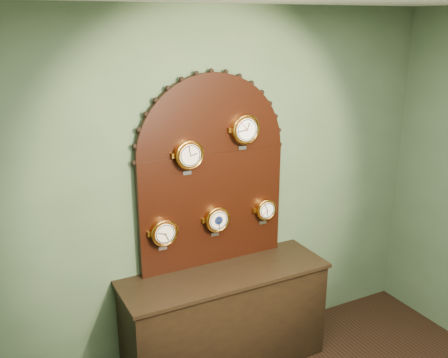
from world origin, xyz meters
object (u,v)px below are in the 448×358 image
display_board (212,166)px  barometer (217,219)px  arabic_clock (245,129)px  roman_clock (189,155)px  shop_counter (225,321)px  hygrometer (164,232)px  tide_clock (265,209)px

display_board → barometer: size_ratio=5.94×
arabic_clock → roman_clock: bearing=180.0°
shop_counter → hygrometer: size_ratio=6.19×
arabic_clock → hygrometer: arabic_clock is taller
display_board → arabic_clock: (0.25, -0.07, 0.28)m
roman_clock → barometer: roman_clock is taller
shop_counter → arabic_clock: (0.25, 0.15, 1.50)m
hygrometer → roman_clock: bearing=-0.1°
arabic_clock → barometer: (-0.24, 0.00, -0.69)m
roman_clock → arabic_clock: arabic_clock is taller
roman_clock → tide_clock: roman_clock is taller
barometer → tide_clock: 0.44m
roman_clock → shop_counter: bearing=-35.1°
roman_clock → display_board: bearing=16.9°
barometer → shop_counter: bearing=-92.2°
display_board → hygrometer: display_board is taller
roman_clock → barometer: 0.59m
display_board → roman_clock: bearing=-163.1°
barometer → arabic_clock: bearing=-0.1°
shop_counter → tide_clock: 0.95m
display_board → tide_clock: display_board is taller
hygrometer → barometer: size_ratio=1.00×
arabic_clock → barometer: size_ratio=1.10×
hygrometer → tide_clock: (0.88, 0.00, 0.03)m
roman_clock → hygrometer: 0.61m
arabic_clock → hygrometer: bearing=179.9°
barometer → tide_clock: size_ratio=1.12×
hygrometer → barometer: 0.44m
hygrometer → tide_clock: bearing=0.1°
display_board → roman_clock: (-0.22, -0.07, 0.13)m
shop_counter → arabic_clock: 1.53m
tide_clock → display_board: bearing=171.7°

